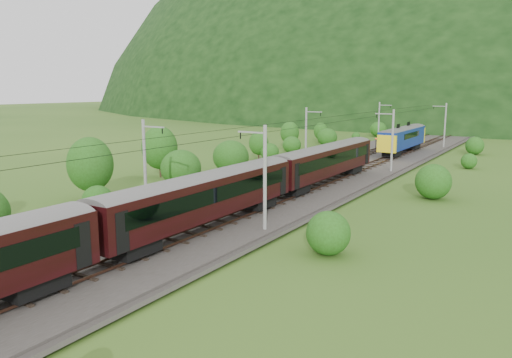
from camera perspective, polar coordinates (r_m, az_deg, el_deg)
The scene contains 15 objects.
ground at distance 42.03m, azimuth -6.29°, elevation -4.86°, with size 600.00×600.00×0.00m, color #345A1C.
railbed at distance 49.98m, azimuth 0.81°, elevation -2.16°, with size 14.00×220.00×0.30m, color #38332D.
track_left at distance 51.19m, azimuth -1.49°, elevation -1.61°, with size 2.40×220.00×0.27m.
track_right at distance 48.76m, azimuth 3.23°, elevation -2.23°, with size 2.40×220.00×0.27m.
catenary_left at distance 71.35m, azimuth 5.79°, elevation 5.10°, with size 2.54×192.28×8.00m.
catenary_right at distance 66.88m, azimuth 15.26°, elevation 4.43°, with size 2.54×192.28×8.00m.
overhead_wires at distance 48.94m, azimuth 0.83°, elevation 5.80°, with size 4.83×198.00×0.03m.
mountain_main at distance 293.05m, azimuth 27.23°, elevation 7.09°, with size 504.00×360.00×244.00m, color black.
mountain_ridge at distance 362.32m, azimuth 8.42°, elevation 8.53°, with size 336.00×280.00×132.00m, color black.
train at distance 30.04m, azimuth -19.16°, elevation -4.74°, with size 2.92×138.96×5.08m.
hazard_post_near at distance 99.11m, azimuth 16.82°, elevation 4.16°, with size 0.16×0.16×1.47m, color red.
hazard_post_far at distance 99.85m, azimuth 17.66°, elevation 4.23°, with size 0.18×0.18×1.70m, color red.
signal at distance 92.11m, azimuth 13.55°, elevation 4.10°, with size 0.21×0.21×1.87m.
vegetation_left at distance 57.72m, azimuth -10.79°, elevation 1.71°, with size 11.63×145.46×6.38m.
vegetation_right at distance 52.75m, azimuth 18.34°, elevation -0.70°, with size 5.85×97.55×3.20m.
Camera 1 is at (25.23, -31.76, 11.01)m, focal length 35.00 mm.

